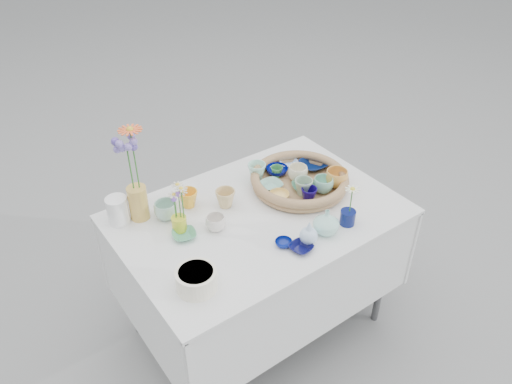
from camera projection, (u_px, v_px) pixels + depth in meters
ground at (258, 324)px, 2.70m from camera, size 80.00×80.00×0.00m
display_table at (258, 324)px, 2.70m from camera, size 1.26×0.86×0.77m
wicker_tray at (299, 181)px, 2.40m from camera, size 0.47×0.47×0.08m
tray_ceramic_0 at (277, 171)px, 2.48m from camera, size 0.12×0.12×0.03m
tray_ceramic_1 at (313, 165)px, 2.53m from camera, size 0.15×0.15×0.03m
tray_ceramic_2 at (337, 178)px, 2.38m from camera, size 0.13×0.13×0.09m
tray_ceramic_3 at (303, 187)px, 2.37m from camera, size 0.14×0.14×0.03m
tray_ceramic_4 at (303, 187)px, 2.33m from camera, size 0.10×0.10×0.08m
tray_ceramic_5 at (271, 185)px, 2.39m from camera, size 0.11×0.11×0.03m
tray_ceramic_6 at (257, 171)px, 2.43m from camera, size 0.11×0.11×0.08m
tray_ceramic_7 at (298, 173)px, 2.42m from camera, size 0.12×0.12×0.08m
tray_ceramic_8 at (289, 163)px, 2.55m from camera, size 0.13×0.13×0.02m
tray_ceramic_9 at (309, 194)px, 2.29m from camera, size 0.08×0.08×0.07m
tray_ceramic_10 at (279, 196)px, 2.31m from camera, size 0.11×0.11×0.03m
tray_ceramic_11 at (323, 185)px, 2.34m from camera, size 0.12×0.12×0.08m
tray_ceramic_12 at (277, 172)px, 2.45m from camera, size 0.07×0.07×0.06m
loose_ceramic_0 at (188, 199)px, 2.28m from camera, size 0.11×0.11×0.08m
loose_ceramic_1 at (225, 198)px, 2.28m from camera, size 0.11×0.11×0.09m
loose_ceramic_2 at (184, 235)px, 2.12m from camera, size 0.13×0.13×0.02m
loose_ceramic_3 at (216, 223)px, 2.15m from camera, size 0.11×0.11×0.07m
loose_ceramic_4 at (284, 243)px, 2.08m from camera, size 0.07×0.07×0.02m
loose_ceramic_5 at (166, 210)px, 2.21m from camera, size 0.12×0.12×0.08m
loose_ceramic_6 at (301, 248)px, 2.05m from camera, size 0.11×0.11×0.02m
fluted_bowl at (196, 279)px, 1.86m from camera, size 0.17×0.17×0.08m
bud_vase_paleblue at (309, 232)px, 2.06m from camera, size 0.09×0.09×0.12m
bud_vase_seafoam at (326, 222)px, 2.11m from camera, size 0.14×0.14×0.12m
bud_vase_cobalt at (348, 217)px, 2.18m from camera, size 0.07×0.07×0.07m
single_daisy at (351, 200)px, 2.13m from camera, size 0.08×0.08×0.13m
tall_vase_yellow at (138, 203)px, 2.19m from camera, size 0.10×0.10×0.16m
gerbera at (135, 160)px, 2.06m from camera, size 0.15×0.15×0.30m
hydrangea at (130, 168)px, 2.08m from camera, size 0.10×0.10×0.29m
white_pitcher at (118, 210)px, 2.17m from camera, size 0.15×0.13×0.13m
daisy_cup at (179, 224)px, 2.14m from camera, size 0.08×0.08×0.07m
daisy_posy at (179, 201)px, 2.08m from camera, size 0.10×0.10×0.16m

